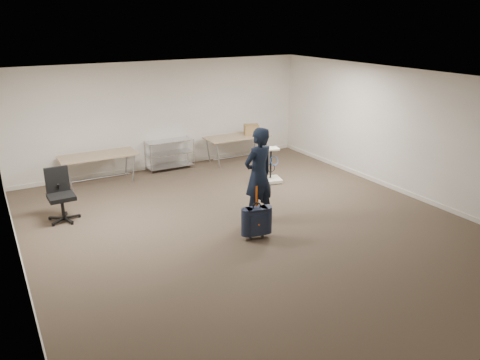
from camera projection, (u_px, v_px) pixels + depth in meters
ground at (251, 227)px, 9.00m from camera, size 9.00×9.00×0.00m
room_shell at (218, 202)px, 10.12m from camera, size 8.00×9.00×9.00m
folding_table_left at (98, 157)px, 11.15m from camera, size 1.80×0.75×0.73m
folding_table_right at (237, 138)px, 12.91m from camera, size 1.80×0.75×0.73m
wire_shelf at (170, 153)px, 12.31m from camera, size 1.22×0.47×0.80m
person at (258, 175)px, 9.06m from camera, size 0.76×0.58×1.88m
suitcase at (257, 221)px, 8.45m from camera, size 0.41×0.28×1.02m
office_chair at (62, 205)px, 9.25m from camera, size 0.64×0.64×1.06m
equipment_cart at (271, 173)px, 11.42m from camera, size 0.57×0.57×0.86m
cardboard_box at (251, 130)px, 12.99m from camera, size 0.46×0.40×0.29m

